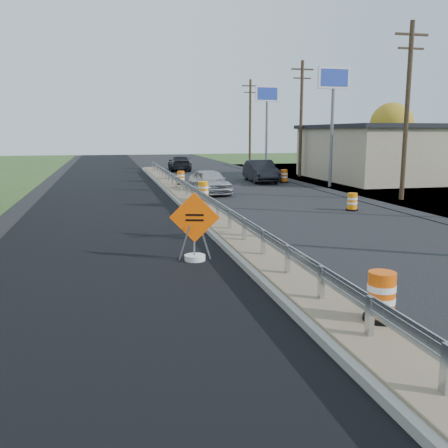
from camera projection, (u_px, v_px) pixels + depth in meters
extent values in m
plane|color=black|center=(244.00, 246.00, 16.30)|extent=(140.00, 140.00, 0.00)
cube|color=black|center=(106.00, 207.00, 24.88)|extent=(7.20, 120.00, 0.01)
cube|color=gray|center=(200.00, 208.00, 23.95)|extent=(1.60, 55.00, 0.18)
cube|color=brown|center=(200.00, 206.00, 23.92)|extent=(1.25, 55.00, 0.05)
cube|color=silver|center=(446.00, 369.00, 6.63)|extent=(0.10, 0.15, 0.70)
cube|color=silver|center=(370.00, 316.00, 8.54)|extent=(0.10, 0.15, 0.70)
cube|color=silver|center=(321.00, 282.00, 10.46)|extent=(0.10, 0.15, 0.70)
cube|color=silver|center=(288.00, 259.00, 12.37)|extent=(0.10, 0.15, 0.70)
cube|color=silver|center=(263.00, 242.00, 14.29)|extent=(0.10, 0.15, 0.70)
cube|color=silver|center=(244.00, 229.00, 16.20)|extent=(0.10, 0.15, 0.70)
cube|color=silver|center=(230.00, 219.00, 18.11)|extent=(0.10, 0.15, 0.70)
cube|color=silver|center=(218.00, 211.00, 20.03)|extent=(0.10, 0.15, 0.70)
cube|color=silver|center=(208.00, 204.00, 21.94)|extent=(0.10, 0.15, 0.70)
cube|color=silver|center=(200.00, 198.00, 23.86)|extent=(0.10, 0.15, 0.70)
cube|color=silver|center=(192.00, 193.00, 25.77)|extent=(0.10, 0.15, 0.70)
cube|color=silver|center=(186.00, 189.00, 27.69)|extent=(0.10, 0.15, 0.70)
cube|color=silver|center=(181.00, 185.00, 29.60)|extent=(0.10, 0.15, 0.70)
cube|color=silver|center=(176.00, 182.00, 31.51)|extent=(0.10, 0.15, 0.70)
cube|color=silver|center=(172.00, 179.00, 33.43)|extent=(0.10, 0.15, 0.70)
cube|color=silver|center=(169.00, 177.00, 35.34)|extent=(0.10, 0.15, 0.70)
cube|color=silver|center=(165.00, 174.00, 37.26)|extent=(0.10, 0.15, 0.70)
cube|color=silver|center=(162.00, 172.00, 39.17)|extent=(0.10, 0.15, 0.70)
cube|color=silver|center=(160.00, 170.00, 41.09)|extent=(0.10, 0.15, 0.70)
cube|color=silver|center=(157.00, 169.00, 43.00)|extent=(0.10, 0.15, 0.70)
cube|color=silver|center=(155.00, 167.00, 44.92)|extent=(0.10, 0.15, 0.70)
cube|color=silver|center=(153.00, 166.00, 46.83)|extent=(0.10, 0.15, 0.70)
cube|color=silver|center=(196.00, 191.00, 24.78)|extent=(0.04, 46.00, 0.34)
cube|color=silver|center=(196.00, 193.00, 24.79)|extent=(0.06, 46.00, 0.03)
cube|color=silver|center=(196.00, 190.00, 24.76)|extent=(0.06, 46.00, 0.03)
cube|color=tan|center=(430.00, 154.00, 39.83)|extent=(18.00, 12.00, 4.00)
cube|color=black|center=(432.00, 127.00, 39.45)|extent=(18.50, 12.50, 0.30)
cube|color=black|center=(326.00, 160.00, 37.88)|extent=(0.08, 7.20, 2.20)
cylinder|color=slate|center=(332.00, 137.00, 33.38)|extent=(0.22, 0.22, 6.80)
cube|color=white|center=(334.00, 78.00, 32.69)|extent=(2.20, 0.25, 1.40)
cube|color=#263FB2|center=(334.00, 78.00, 32.69)|extent=(1.90, 0.30, 1.10)
cylinder|color=slate|center=(267.00, 135.00, 46.78)|extent=(0.22, 0.22, 6.80)
cube|color=white|center=(267.00, 94.00, 46.09)|extent=(2.20, 0.25, 1.40)
cube|color=#263FB2|center=(267.00, 94.00, 46.09)|extent=(1.90, 0.30, 1.10)
cylinder|color=#473523|center=(407.00, 113.00, 26.67)|extent=(0.26, 0.26, 9.40)
cube|color=#473523|center=(412.00, 34.00, 25.94)|extent=(1.90, 0.12, 0.12)
cube|color=#473523|center=(411.00, 48.00, 26.07)|extent=(1.50, 0.10, 0.10)
cylinder|color=#473523|center=(301.00, 120.00, 41.02)|extent=(0.26, 0.26, 9.40)
cube|color=#473523|center=(302.00, 69.00, 40.30)|extent=(1.90, 0.12, 0.12)
cube|color=#473523|center=(302.00, 78.00, 40.43)|extent=(1.50, 0.10, 0.10)
cylinder|color=#473523|center=(250.00, 123.00, 55.38)|extent=(0.26, 0.26, 9.40)
cube|color=#473523|center=(250.00, 86.00, 54.66)|extent=(1.90, 0.12, 0.12)
cube|color=#473523|center=(250.00, 92.00, 54.78)|extent=(1.50, 0.10, 0.10)
cylinder|color=#473523|center=(390.00, 152.00, 54.44)|extent=(0.36, 0.36, 3.08)
sphere|color=#AF8225|center=(392.00, 124.00, 53.90)|extent=(4.62, 4.62, 4.62)
cylinder|color=white|center=(195.00, 258.00, 14.48)|extent=(0.61, 0.61, 0.17)
cube|color=slate|center=(184.00, 243.00, 14.33)|extent=(0.36, 0.14, 1.05)
cube|color=slate|center=(205.00, 242.00, 14.46)|extent=(0.36, 0.14, 1.05)
cube|color=slate|center=(194.00, 242.00, 14.45)|extent=(0.11, 0.27, 1.07)
cube|color=#F25304|center=(194.00, 217.00, 14.26)|extent=(1.41, 0.42, 1.46)
cube|color=black|center=(195.00, 215.00, 14.22)|extent=(0.50, 0.15, 0.05)
cube|color=black|center=(195.00, 220.00, 14.25)|extent=(0.50, 0.15, 0.05)
cylinder|color=black|center=(380.00, 318.00, 9.28)|extent=(0.63, 0.63, 0.08)
cylinder|color=#EE550A|center=(381.00, 295.00, 9.20)|extent=(0.51, 0.51, 0.89)
cylinder|color=white|center=(382.00, 288.00, 9.17)|extent=(0.52, 0.52, 0.12)
cylinder|color=white|center=(381.00, 300.00, 9.21)|extent=(0.52, 0.52, 0.12)
cylinder|color=black|center=(203.00, 199.00, 25.85)|extent=(0.65, 0.65, 0.09)
cylinder|color=orange|center=(203.00, 190.00, 25.76)|extent=(0.52, 0.52, 0.91)
cylinder|color=white|center=(203.00, 187.00, 25.74)|extent=(0.54, 0.54, 0.12)
cylinder|color=white|center=(203.00, 192.00, 25.78)|extent=(0.54, 0.54, 0.12)
cylinder|color=black|center=(181.00, 184.00, 33.46)|extent=(0.61, 0.61, 0.08)
cylinder|color=#E36009|center=(181.00, 177.00, 33.38)|extent=(0.49, 0.49, 0.86)
cylinder|color=white|center=(181.00, 175.00, 33.35)|extent=(0.50, 0.50, 0.11)
cylinder|color=white|center=(181.00, 179.00, 33.40)|extent=(0.50, 0.50, 0.11)
cylinder|color=black|center=(352.00, 210.00, 23.80)|extent=(0.57, 0.57, 0.08)
cylinder|color=orange|center=(352.00, 201.00, 23.73)|extent=(0.46, 0.46, 0.80)
cylinder|color=white|center=(352.00, 199.00, 23.70)|extent=(0.47, 0.47, 0.11)
cylinder|color=white|center=(352.00, 203.00, 23.74)|extent=(0.47, 0.47, 0.11)
cylinder|color=black|center=(284.00, 182.00, 37.05)|extent=(0.66, 0.66, 0.09)
cylinder|color=#E35809|center=(284.00, 176.00, 36.97)|extent=(0.53, 0.53, 0.92)
cylinder|color=white|center=(284.00, 174.00, 36.94)|extent=(0.54, 0.54, 0.12)
cylinder|color=white|center=(284.00, 177.00, 36.99)|extent=(0.54, 0.54, 0.12)
imported|color=#B9BABE|center=(210.00, 182.00, 30.21)|extent=(2.25, 4.51, 1.48)
imported|color=black|center=(261.00, 171.00, 37.38)|extent=(1.97, 5.06, 1.64)
imported|color=black|center=(180.00, 163.00, 48.30)|extent=(2.33, 5.11, 1.45)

